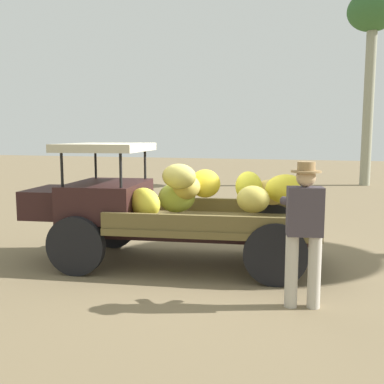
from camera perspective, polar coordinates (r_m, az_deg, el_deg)
name	(u,v)px	position (r m, az deg, el deg)	size (l,w,h in m)	color
ground_plane	(195,263)	(7.04, 0.36, -9.10)	(60.00, 60.00, 0.00)	#796749
truck	(158,205)	(6.87, -4.39, -1.75)	(4.60, 2.25, 1.87)	black
farmer	(304,225)	(5.22, 14.30, -4.21)	(0.52, 0.49, 1.70)	#BAB2A3
forest_tree_0	(372,25)	(19.27, 22.28, 19.34)	(1.92, 1.92, 7.46)	gray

